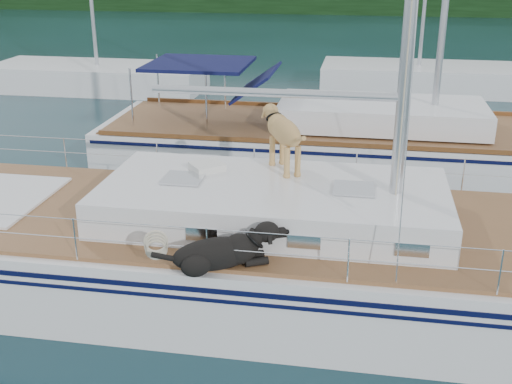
# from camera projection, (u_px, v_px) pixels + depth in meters

# --- Properties ---
(ground) EXTENTS (120.00, 120.00, 0.00)m
(ground) POSITION_uv_depth(u_px,v_px,m) (224.00, 286.00, 10.41)
(ground) COLOR black
(ground) RESTS_ON ground
(shore_bank) EXTENTS (92.00, 1.00, 1.20)m
(shore_bank) POSITION_uv_depth(u_px,v_px,m) (346.00, 4.00, 52.66)
(shore_bank) COLOR #595147
(shore_bank) RESTS_ON ground
(main_sailboat) EXTENTS (12.00, 4.15, 14.01)m
(main_sailboat) POSITION_uv_depth(u_px,v_px,m) (229.00, 249.00, 10.15)
(main_sailboat) COLOR white
(main_sailboat) RESTS_ON ground
(neighbor_sailboat) EXTENTS (11.00, 3.50, 13.30)m
(neighbor_sailboat) POSITION_uv_depth(u_px,v_px,m) (334.00, 145.00, 15.60)
(neighbor_sailboat) COLOR white
(neighbor_sailboat) RESTS_ON ground
(bg_boat_west) EXTENTS (8.00, 3.00, 11.65)m
(bg_boat_west) POSITION_uv_depth(u_px,v_px,m) (98.00, 78.00, 24.40)
(bg_boat_west) COLOR white
(bg_boat_west) RESTS_ON ground
(bg_boat_center) EXTENTS (7.20, 3.00, 11.65)m
(bg_boat_center) POSITION_uv_depth(u_px,v_px,m) (418.00, 78.00, 24.32)
(bg_boat_center) COLOR white
(bg_boat_center) RESTS_ON ground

